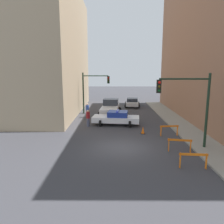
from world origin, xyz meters
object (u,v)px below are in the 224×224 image
object	(u,v)px
pedestrian_crossing	(88,118)
traffic_cone	(143,130)
parked_car_near	(132,102)
white_truck	(110,107)
police_car	(116,118)
pedestrian_corner	(87,110)
barrier_mid	(180,143)
traffic_light_near	(191,99)
barrier_back	(169,129)
traffic_light_far	(92,87)
barrier_front	(193,158)

from	to	relation	value
pedestrian_crossing	traffic_cone	xyz separation A→B (m)	(5.10, -2.54, -0.54)
pedestrian_crossing	parked_car_near	bearing A→B (deg)	21.14
white_truck	police_car	bearing A→B (deg)	-78.01
pedestrian_corner	barrier_mid	bearing A→B (deg)	71.47
traffic_cone	barrier_mid	bearing A→B (deg)	-66.02
police_car	pedestrian_crossing	bearing A→B (deg)	108.87
parked_car_near	barrier_mid	distance (m)	18.84
traffic_light_near	pedestrian_crossing	distance (m)	10.33
police_car	barrier_back	world-z (taller)	police_car
traffic_cone	police_car	bearing A→B (deg)	125.95
white_truck	parked_car_near	world-z (taller)	white_truck
pedestrian_corner	traffic_cone	distance (m)	8.84
traffic_light_far	white_truck	xyz separation A→B (m)	(2.35, -0.78, -2.49)
police_car	traffic_cone	bearing A→B (deg)	-137.59
traffic_light_far	traffic_cone	bearing A→B (deg)	-59.78
traffic_light_near	parked_car_near	xyz separation A→B (m)	(-2.41, 18.13, -2.86)
police_car	pedestrian_corner	xyz separation A→B (m)	(-3.36, 3.62, 0.14)
police_car	parked_car_near	bearing A→B (deg)	-6.48
traffic_light_far	pedestrian_crossing	xyz separation A→B (m)	(0.22, -6.59, -2.54)
traffic_light_far	parked_car_near	size ratio (longest dim) A/B	1.17
parked_car_near	barrier_back	xyz separation A→B (m)	(1.85, -15.03, -0.06)
white_truck	barrier_mid	xyz separation A→B (m)	(4.89, -12.67, -0.29)
traffic_cone	barrier_back	bearing A→B (deg)	-14.93
parked_car_near	pedestrian_corner	xyz separation A→B (m)	(-5.95, -7.68, 0.19)
pedestrian_crossing	police_car	bearing A→B (deg)	-32.05
police_car	parked_car_near	size ratio (longest dim) A/B	1.10
barrier_back	barrier_mid	bearing A→B (deg)	-93.57
barrier_back	traffic_cone	size ratio (longest dim) A/B	2.43
traffic_light_far	barrier_front	size ratio (longest dim) A/B	3.25
barrier_mid	pedestrian_crossing	bearing A→B (deg)	135.66
parked_car_near	barrier_mid	world-z (taller)	parked_car_near
barrier_front	parked_car_near	bearing A→B (deg)	94.34
barrier_back	traffic_cone	bearing A→B (deg)	165.07
traffic_light_near	police_car	xyz separation A→B (m)	(-5.00, 6.83, -2.81)
barrier_mid	white_truck	bearing A→B (deg)	111.12
white_truck	barrier_mid	world-z (taller)	white_truck
barrier_mid	barrier_back	bearing A→B (deg)	86.43
traffic_light_far	barrier_front	world-z (taller)	traffic_light_far
pedestrian_corner	barrier_mid	world-z (taller)	pedestrian_corner
traffic_cone	pedestrian_corner	bearing A→B (deg)	129.82
barrier_front	barrier_back	bearing A→B (deg)	87.89
barrier_mid	traffic_cone	bearing A→B (deg)	113.98
barrier_mid	barrier_back	world-z (taller)	same
pedestrian_corner	barrier_back	xyz separation A→B (m)	(7.80, -7.35, -0.24)
traffic_light_far	barrier_back	world-z (taller)	traffic_light_far
traffic_light_near	pedestrian_corner	xyz separation A→B (m)	(-8.36, 10.45, -2.67)
traffic_light_far	police_car	size ratio (longest dim) A/B	1.07
pedestrian_crossing	traffic_cone	size ratio (longest dim) A/B	2.53
police_car	barrier_front	xyz separation A→B (m)	(4.21, -10.04, -0.11)
parked_car_near	barrier_back	size ratio (longest dim) A/B	2.78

